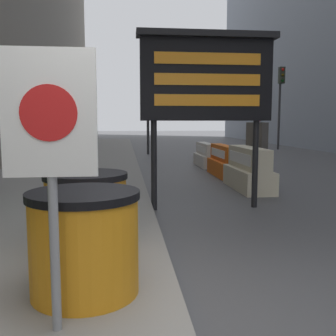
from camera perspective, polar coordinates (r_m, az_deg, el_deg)
name	(u,v)px	position (r m, az deg, el deg)	size (l,w,h in m)	color
ground_plane	(189,336)	(2.95, 3.13, -23.14)	(120.00, 120.00, 0.00)	#474749
barrel_drum_foreground	(84,242)	(3.14, -12.03, -10.48)	(0.86, 0.86, 0.80)	orange
barrel_drum_middle	(86,211)	(4.18, -11.77, -6.14)	(0.86, 0.86, 0.80)	orange
warning_sign	(50,138)	(2.47, -16.72, 4.18)	(0.56, 0.08, 1.76)	gray
message_board	(206,79)	(6.62, 5.58, 12.70)	(2.29, 0.36, 2.90)	black
jersey_barrier_cream	(248,171)	(8.71, 11.57, -0.41)	(0.63, 1.90, 0.92)	beige
jersey_barrier_orange_far	(223,162)	(10.78, 8.04, 0.82)	(0.52, 1.83, 0.84)	orange
jersey_barrier_white	(206,156)	(13.07, 5.48, 1.75)	(0.51, 1.81, 0.76)	silver
traffic_cone_near	(232,156)	(13.54, 9.26, 1.77)	(0.36, 0.36, 0.65)	black
traffic_light_near_curb	(148,92)	(17.70, -2.93, 10.92)	(0.28, 0.44, 3.80)	#2D2D30
traffic_light_far_side	(281,90)	(21.66, 16.03, 10.77)	(0.28, 0.45, 4.27)	#2D2D30
pedestrian_worker	(257,142)	(9.38, 12.78, 3.65)	(0.47, 0.51, 1.67)	#23283D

